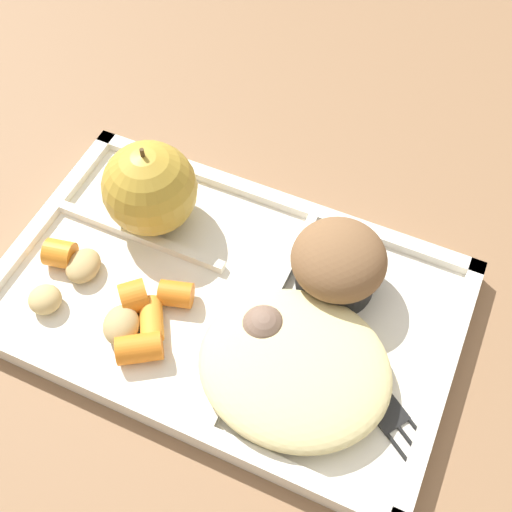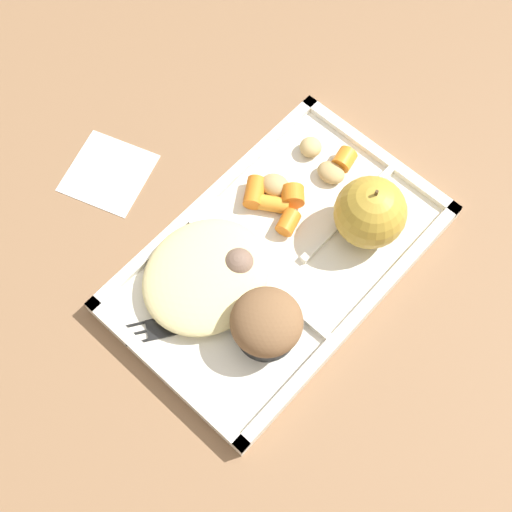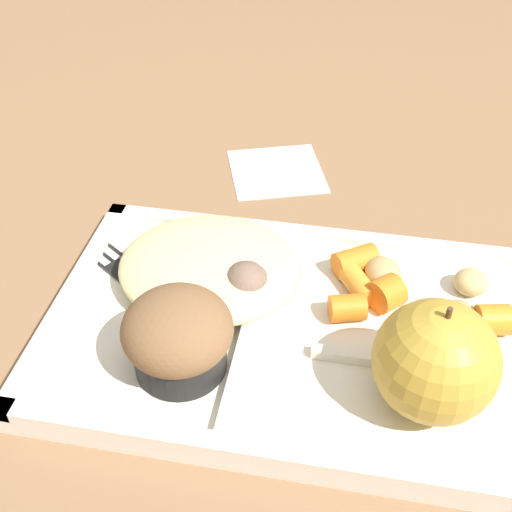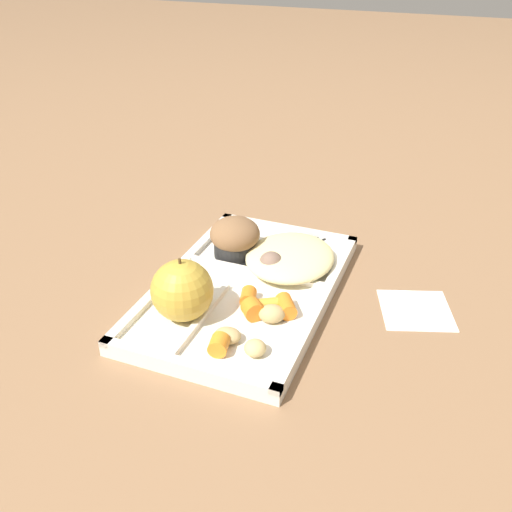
% 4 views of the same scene
% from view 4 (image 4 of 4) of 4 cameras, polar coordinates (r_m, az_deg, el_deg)
% --- Properties ---
extents(ground, '(6.00, 6.00, 0.00)m').
position_cam_4_polar(ground, '(0.83, -1.00, -3.94)').
color(ground, '#846042').
extents(lunch_tray, '(0.38, 0.24, 0.02)m').
position_cam_4_polar(lunch_tray, '(0.82, -1.02, -3.47)').
color(lunch_tray, silver).
rests_on(lunch_tray, ground).
extents(green_apple, '(0.08, 0.08, 0.09)m').
position_cam_4_polar(green_apple, '(0.74, -7.42, -3.44)').
color(green_apple, '#B79333').
rests_on(green_apple, lunch_tray).
extents(bran_muffin, '(0.08, 0.08, 0.06)m').
position_cam_4_polar(bran_muffin, '(0.88, -2.13, 1.85)').
color(bran_muffin, black).
rests_on(bran_muffin, lunch_tray).
extents(carrot_slice_diagonal, '(0.03, 0.03, 0.02)m').
position_cam_4_polar(carrot_slice_diagonal, '(0.70, -3.74, -8.88)').
color(carrot_slice_diagonal, orange).
rests_on(carrot_slice_diagonal, lunch_tray).
extents(carrot_slice_near_corner, '(0.03, 0.03, 0.03)m').
position_cam_4_polar(carrot_slice_near_corner, '(0.75, -0.32, -5.38)').
color(carrot_slice_near_corner, orange).
rests_on(carrot_slice_near_corner, lunch_tray).
extents(carrot_slice_tilted, '(0.03, 0.03, 0.02)m').
position_cam_4_polar(carrot_slice_tilted, '(0.78, -0.78, -4.12)').
color(carrot_slice_tilted, orange).
rests_on(carrot_slice_tilted, lunch_tray).
extents(carrot_slice_large, '(0.04, 0.04, 0.02)m').
position_cam_4_polar(carrot_slice_large, '(0.76, 3.01, -5.05)').
color(carrot_slice_large, orange).
rests_on(carrot_slice_large, lunch_tray).
extents(carrot_slice_back, '(0.03, 0.04, 0.02)m').
position_cam_4_polar(carrot_slice_back, '(0.77, 1.00, -4.93)').
color(carrot_slice_back, orange).
rests_on(carrot_slice_back, lunch_tray).
extents(potato_chunk_golden, '(0.04, 0.04, 0.02)m').
position_cam_4_polar(potato_chunk_golden, '(0.75, 1.59, -5.81)').
color(potato_chunk_golden, tan).
rests_on(potato_chunk_golden, lunch_tray).
extents(potato_chunk_wedge, '(0.04, 0.04, 0.02)m').
position_cam_4_polar(potato_chunk_wedge, '(0.69, -0.09, -9.21)').
color(potato_chunk_wedge, tan).
rests_on(potato_chunk_wedge, lunch_tray).
extents(potato_chunk_corner, '(0.03, 0.04, 0.02)m').
position_cam_4_polar(potato_chunk_corner, '(0.72, -2.88, -7.97)').
color(potato_chunk_corner, tan).
rests_on(potato_chunk_corner, lunch_tray).
extents(egg_noodle_pile, '(0.15, 0.13, 0.03)m').
position_cam_4_polar(egg_noodle_pile, '(0.86, 3.44, -0.10)').
color(egg_noodle_pile, beige).
rests_on(egg_noodle_pile, lunch_tray).
extents(meatball_front, '(0.03, 0.03, 0.03)m').
position_cam_4_polar(meatball_front, '(0.88, 4.59, 0.65)').
color(meatball_front, '#755B4C').
rests_on(meatball_front, lunch_tray).
extents(meatball_side, '(0.04, 0.04, 0.04)m').
position_cam_4_polar(meatball_side, '(0.84, 1.53, -0.80)').
color(meatball_side, '#755B4C').
rests_on(meatball_side, lunch_tray).
extents(plastic_fork, '(0.14, 0.10, 0.00)m').
position_cam_4_polar(plastic_fork, '(0.92, 3.56, 0.88)').
color(plastic_fork, black).
rests_on(plastic_fork, lunch_tray).
extents(paper_napkin, '(0.12, 0.12, 0.00)m').
position_cam_4_polar(paper_napkin, '(0.83, 15.74, -5.21)').
color(paper_napkin, white).
rests_on(paper_napkin, ground).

